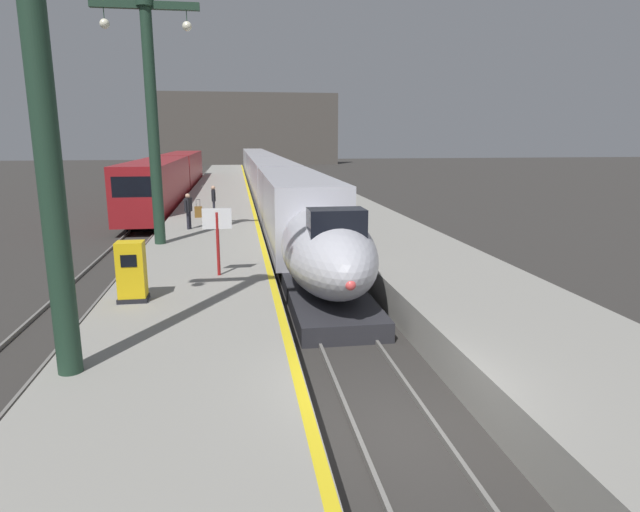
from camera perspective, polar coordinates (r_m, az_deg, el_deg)
The scene contains 18 objects.
ground_plane at distance 10.44m, azimuth 8.15°, elevation -18.15°, with size 260.00×260.00×0.00m, color #33302D.
platform_left at distance 33.68m, azimuth -10.99°, elevation 4.07°, with size 4.80×110.00×1.05m, color gray.
platform_right at distance 34.34m, azimuth 2.67°, elevation 4.44°, with size 4.80×110.00×1.05m, color gray.
platform_left_safety_stripe at distance 33.60m, azimuth -7.13°, elevation 5.09°, with size 0.20×107.80×0.01m, color yellow.
rail_main_left at distance 36.50m, azimuth -5.63°, elevation 4.13°, with size 0.08×110.00×0.12m, color slate.
rail_main_right at distance 36.62m, azimuth -3.28°, elevation 4.20°, with size 0.08×110.00×0.12m, color slate.
rail_secondary_left at distance 36.95m, azimuth -18.29°, elevation 3.66°, with size 0.08×110.00×0.12m, color slate.
rail_secondary_right at distance 36.74m, azimuth -15.98°, elevation 3.76°, with size 0.08×110.00×0.12m, color slate.
highspeed_train_main at distance 49.98m, azimuth -5.74°, elevation 8.56°, with size 2.92×75.86×3.60m.
regional_train_adjacent at distance 48.20m, azimuth -15.36°, elevation 8.23°, with size 2.85×36.60×3.80m.
station_column_near at distance 10.51m, azimuth -28.09°, elevation 20.96°, with size 4.00×0.68×10.18m.
station_column_mid at distance 22.64m, azimuth -17.46°, elevation 15.35°, with size 4.00×0.68×9.34m.
passenger_near_edge at distance 30.15m, azimuth -11.22°, elevation 6.00°, with size 0.24×0.57×1.69m.
passenger_mid_platform at distance 26.16m, azimuth -13.79°, elevation 4.93°, with size 0.35×0.53×1.69m.
rolling_suitcase at distance 30.03m, azimuth -12.76°, elevation 4.59°, with size 0.40×0.22×0.98m.
ticket_machine_yellow at distance 14.99m, azimuth -19.33°, elevation -1.79°, with size 0.76×0.62×1.60m.
departure_info_board at distance 16.97m, azimuth -10.84°, elevation 2.93°, with size 0.90×0.10×2.12m.
terminus_back_wall at distance 110.62m, azimuth -7.63°, elevation 13.21°, with size 36.00×2.00×14.00m, color #4C4742.
Camera 1 is at (-2.76, -8.57, 5.29)m, focal length 30.18 mm.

